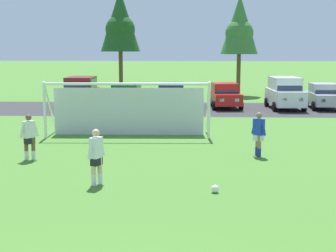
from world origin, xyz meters
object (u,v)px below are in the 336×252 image
(soccer_goal, at_px, (128,108))
(parked_car_slot_far_left, at_px, (81,92))
(parked_car_slot_center_left, at_px, (171,95))
(parked_car_slot_left, at_px, (126,97))
(soccer_ball, at_px, (215,189))
(parked_car_slot_center, at_px, (225,95))
(player_defender_far, at_px, (96,157))
(player_striker_near, at_px, (29,137))
(player_winger_left, at_px, (259,134))
(parked_car_slot_right, at_px, (324,96))
(parked_car_slot_center_right, at_px, (285,93))

(soccer_goal, distance_m, parked_car_slot_far_left, 11.72)
(parked_car_slot_far_left, xyz_separation_m, parked_car_slot_center_left, (6.16, 0.77, -0.24))
(soccer_goal, distance_m, parked_car_slot_left, 10.36)
(soccer_ball, relative_size, parked_car_slot_far_left, 0.05)
(parked_car_slot_center, bearing_deg, parked_car_slot_left, -169.22)
(parked_car_slot_far_left, xyz_separation_m, parked_car_slot_center, (9.89, 0.77, -0.24))
(player_defender_far, bearing_deg, parked_car_slot_center, 75.71)
(parked_car_slot_center, bearing_deg, player_striker_near, -115.85)
(player_striker_near, height_order, player_defender_far, same)
(player_winger_left, relative_size, parked_car_slot_right, 0.38)
(soccer_goal, relative_size, parked_car_slot_center_left, 1.77)
(soccer_ball, bearing_deg, parked_car_slot_right, 67.71)
(player_winger_left, xyz_separation_m, parked_car_slot_center_right, (3.88, 15.36, 0.29))
(parked_car_slot_right, bearing_deg, soccer_ball, -112.29)
(soccer_ball, height_order, parked_car_slot_center, parked_car_slot_center)
(parked_car_slot_far_left, relative_size, parked_car_slot_center, 1.08)
(player_defender_far, bearing_deg, parked_car_slot_right, 59.22)
(soccer_ball, distance_m, parked_car_slot_center_left, 20.75)
(player_defender_far, height_order, parked_car_slot_left, parked_car_slot_left)
(parked_car_slot_center_left, xyz_separation_m, parked_car_slot_center_right, (7.75, -0.43, 0.24))
(player_defender_far, distance_m, player_winger_left, 6.69)
(parked_car_slot_center_right, bearing_deg, player_winger_left, -104.17)
(soccer_goal, xyz_separation_m, player_striker_near, (-2.89, -5.25, -0.47))
(parked_car_slot_left, bearing_deg, parked_car_slot_center_right, 4.48)
(player_defender_far, bearing_deg, soccer_goal, 91.00)
(parked_car_slot_left, distance_m, parked_car_slot_center_right, 10.76)
(player_winger_left, xyz_separation_m, parked_car_slot_center_left, (-3.88, 15.80, 0.05))
(parked_car_slot_far_left, xyz_separation_m, parked_car_slot_left, (3.19, -0.51, -0.24))
(player_defender_far, distance_m, parked_car_slot_center_left, 20.01)
(parked_car_slot_center_right, bearing_deg, parked_car_slot_far_left, -178.63)
(soccer_ball, height_order, parked_car_slot_center_right, parked_car_slot_center_right)
(parked_car_slot_left, bearing_deg, soccer_ball, -75.48)
(player_winger_left, xyz_separation_m, parked_car_slot_center, (-0.15, 15.80, 0.05))
(parked_car_slot_center, bearing_deg, player_winger_left, -89.46)
(player_defender_far, relative_size, parked_car_slot_far_left, 0.35)
(parked_car_slot_center_left, relative_size, parked_car_slot_right, 0.99)
(parked_car_slot_right, bearing_deg, parked_car_slot_center_left, 179.26)
(soccer_goal, bearing_deg, parked_car_slot_left, 98.12)
(soccer_ball, distance_m, soccer_goal, 9.85)
(soccer_goal, distance_m, parked_car_slot_center_right, 14.45)
(parked_car_slot_right, bearing_deg, soccer_goal, -136.39)
(player_striker_near, bearing_deg, parked_car_slot_left, 84.73)
(soccer_ball, bearing_deg, player_striker_near, 149.04)
(player_winger_left, bearing_deg, parked_car_slot_right, 67.23)
(soccer_goal, distance_m, parked_car_slot_center_left, 11.63)
(parked_car_slot_center_left, distance_m, parked_car_slot_right, 10.45)
(parked_car_slot_far_left, xyz_separation_m, parked_car_slot_center_right, (13.91, 0.33, 0.00))
(player_defender_far, height_order, parked_car_slot_center_right, parked_car_slot_center_right)
(parked_car_slot_center_right, bearing_deg, parked_car_slot_left, -175.52)
(parked_car_slot_far_left, relative_size, parked_car_slot_center_right, 1.00)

